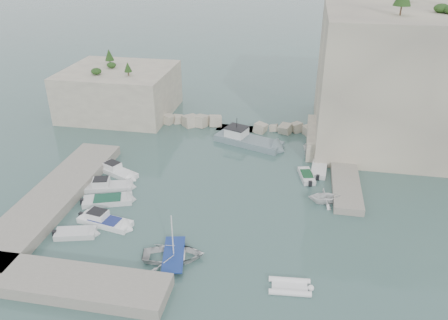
% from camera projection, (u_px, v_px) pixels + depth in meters
% --- Properties ---
extents(ground, '(400.00, 400.00, 0.00)m').
position_uv_depth(ground, '(213.00, 213.00, 44.24)').
color(ground, '#42635F').
rests_on(ground, ground).
extents(cliff_east, '(26.00, 22.00, 17.00)m').
position_uv_depth(cliff_east, '(422.00, 78.00, 56.71)').
color(cliff_east, beige).
rests_on(cliff_east, ground).
extents(cliff_terrace, '(8.00, 10.00, 2.50)m').
position_uv_depth(cliff_terrace, '(338.00, 139.00, 57.29)').
color(cliff_terrace, beige).
rests_on(cliff_terrace, ground).
extents(outcrop_west, '(16.00, 14.00, 7.00)m').
position_uv_depth(outcrop_west, '(120.00, 91.00, 67.73)').
color(outcrop_west, beige).
rests_on(outcrop_west, ground).
extents(quay_west, '(5.00, 24.00, 1.10)m').
position_uv_depth(quay_west, '(53.00, 197.00, 45.87)').
color(quay_west, '#9E9689').
rests_on(quay_west, ground).
extents(quay_south, '(18.00, 4.00, 1.10)m').
position_uv_depth(quay_south, '(58.00, 282.00, 34.69)').
color(quay_south, '#9E9689').
rests_on(quay_south, ground).
extents(ledge_east, '(3.00, 16.00, 0.80)m').
position_uv_depth(ledge_east, '(345.00, 174.00, 50.60)').
color(ledge_east, '#9E9689').
rests_on(ledge_east, ground).
extents(breakwater, '(28.00, 3.00, 1.40)m').
position_uv_depth(breakwater, '(237.00, 124.00, 63.30)').
color(breakwater, beige).
rests_on(breakwater, ground).
extents(motorboat_a, '(6.00, 4.05, 1.40)m').
position_uv_depth(motorboat_a, '(118.00, 174.00, 51.43)').
color(motorboat_a, white).
rests_on(motorboat_a, ground).
extents(motorboat_b, '(5.95, 3.28, 1.40)m').
position_uv_depth(motorboat_b, '(109.00, 189.00, 48.44)').
color(motorboat_b, silver).
rests_on(motorboat_b, ground).
extents(motorboat_c, '(5.89, 3.72, 0.70)m').
position_uv_depth(motorboat_c, '(108.00, 202.00, 45.98)').
color(motorboat_c, silver).
rests_on(motorboat_c, ground).
extents(motorboat_d, '(6.17, 2.86, 1.40)m').
position_uv_depth(motorboat_d, '(106.00, 224.00, 42.53)').
color(motorboat_d, white).
rests_on(motorboat_d, ground).
extents(motorboat_e, '(4.33, 2.64, 0.70)m').
position_uv_depth(motorboat_e, '(76.00, 236.00, 40.90)').
color(motorboat_e, silver).
rests_on(motorboat_e, ground).
extents(rowboat, '(6.04, 4.86, 1.11)m').
position_uv_depth(rowboat, '(174.00, 259.00, 37.98)').
color(rowboat, silver).
rests_on(rowboat, ground).
extents(inflatable_dinghy, '(3.80, 2.08, 0.44)m').
position_uv_depth(inflatable_dinghy, '(290.00, 288.00, 34.80)').
color(inflatable_dinghy, white).
rests_on(inflatable_dinghy, ground).
extents(tender_east_a, '(3.99, 3.63, 1.81)m').
position_uv_depth(tender_east_a, '(324.00, 203.00, 45.95)').
color(tender_east_a, white).
rests_on(tender_east_a, ground).
extents(tender_east_b, '(2.26, 4.21, 0.70)m').
position_uv_depth(tender_east_b, '(306.00, 178.00, 50.60)').
color(tender_east_b, silver).
rests_on(tender_east_b, ground).
extents(tender_east_c, '(2.14, 5.48, 0.70)m').
position_uv_depth(tender_east_c, '(319.00, 170.00, 52.35)').
color(tender_east_c, silver).
rests_on(tender_east_c, ground).
extents(tender_east_d, '(4.87, 2.31, 1.81)m').
position_uv_depth(tender_east_d, '(321.00, 157.00, 55.40)').
color(tender_east_d, white).
rests_on(tender_east_d, ground).
extents(work_boat, '(10.51, 6.25, 2.20)m').
position_uv_depth(work_boat, '(248.00, 144.00, 58.82)').
color(work_boat, slate).
rests_on(work_boat, ground).
extents(rowboat_mast, '(0.10, 0.10, 4.20)m').
position_uv_depth(rowboat_mast, '(172.00, 234.00, 36.76)').
color(rowboat_mast, white).
rests_on(rowboat_mast, rowboat).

